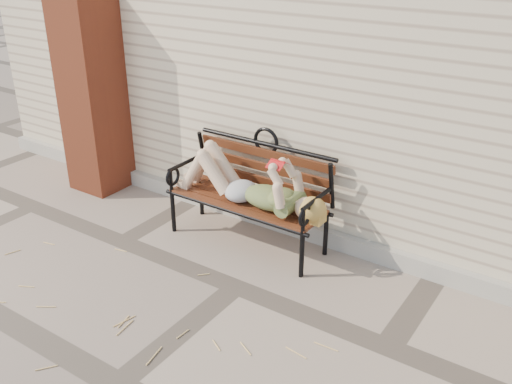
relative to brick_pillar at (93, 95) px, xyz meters
The scene contains 7 objects.
ground 2.62m from the brick_pillar, 18.06° to the right, with size 80.00×80.00×0.00m, color gray.
house_wall 3.26m from the brick_pillar, 44.37° to the left, with size 8.00×4.00×3.00m, color beige.
foundation_strip 2.49m from the brick_pillar, ahead, with size 8.00×0.10×0.15m, color #A39E93.
brick_pillar is the anchor object (origin of this frame).
garden_bench 2.03m from the brick_pillar, ahead, with size 1.52×0.61×0.98m.
reading_woman 2.04m from the brick_pillar, ahead, with size 1.43×0.33×0.45m.
straw_scatter 2.72m from the brick_pillar, 44.87° to the right, with size 2.95×1.67×0.01m.
Camera 1 is at (2.19, -2.98, 2.57)m, focal length 40.00 mm.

